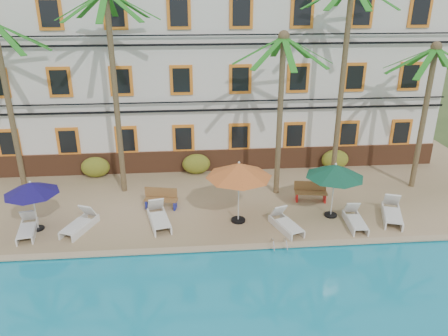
{
  "coord_description": "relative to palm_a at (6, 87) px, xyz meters",
  "views": [
    {
      "loc": [
        -1.24,
        -15.21,
        9.54
      ],
      "look_at": [
        0.33,
        3.0,
        2.0
      ],
      "focal_mm": 35.0,
      "sensor_mm": 36.0,
      "label": 1
    }
  ],
  "objects": [
    {
      "name": "palm_d",
      "position": [
        15.32,
        0.19,
        0.92
      ],
      "size": [
        4.44,
        4.44,
        9.86
      ],
      "color": "brown",
      "rests_on": "pool_deck"
    },
    {
      "name": "palm_c",
      "position": [
        12.18,
        -0.81,
        -0.33
      ],
      "size": [
        4.44,
        4.44,
        7.65
      ],
      "color": "brown",
      "rests_on": "pool_deck"
    },
    {
      "name": "hotel_building",
      "position": [
        9.21,
        5.29,
        -0.15
      ],
      "size": [
        25.4,
        6.44,
        10.22
      ],
      "color": "silver",
      "rests_on": "pool_deck"
    },
    {
      "name": "shrub_left",
      "position": [
        3.02,
        1.91,
        -4.72
      ],
      "size": [
        1.5,
        0.9,
        1.1
      ],
      "primitive_type": "ellipsoid",
      "color": "#275819",
      "rests_on": "pool_deck"
    },
    {
      "name": "palm_e",
      "position": [
        19.18,
        -0.66,
        -0.64
      ],
      "size": [
        4.44,
        4.44,
        7.11
      ],
      "color": "brown",
      "rests_on": "pool_deck"
    },
    {
      "name": "shrub_right",
      "position": [
        16.0,
        1.91,
        -4.72
      ],
      "size": [
        1.5,
        0.9,
        1.1
      ],
      "primitive_type": "ellipsoid",
      "color": "#275819",
      "rests_on": "pool_deck"
    },
    {
      "name": "palm_a",
      "position": [
        0.0,
        0.0,
        0.0
      ],
      "size": [
        4.44,
        4.44,
        8.22
      ],
      "color": "brown",
      "rests_on": "pool_deck"
    },
    {
      "name": "lounger_d",
      "position": [
        11.88,
        -4.33,
        -4.99
      ],
      "size": [
        1.24,
        1.95,
        0.87
      ],
      "color": "silver",
      "rests_on": "pool_deck"
    },
    {
      "name": "umbrella_blue",
      "position": [
        1.62,
        -3.47,
        -3.39
      ],
      "size": [
        2.2,
        2.2,
        2.21
      ],
      "color": "black",
      "rests_on": "pool_deck"
    },
    {
      "name": "umbrella_green",
      "position": [
        14.12,
        -3.37,
        -3.13
      ],
      "size": [
        2.51,
        2.51,
        2.51
      ],
      "color": "black",
      "rests_on": "pool_deck"
    },
    {
      "name": "lounger_a",
      "position": [
        1.31,
        -3.79,
        -5.0
      ],
      "size": [
        0.94,
        1.87,
        0.84
      ],
      "color": "silver",
      "rests_on": "pool_deck"
    },
    {
      "name": "bench_left",
      "position": [
        6.66,
        -1.92,
        -4.8
      ],
      "size": [
        1.56,
        0.77,
        0.93
      ],
      "color": "olive",
      "rests_on": "pool_deck"
    },
    {
      "name": "lounger_f",
      "position": [
        16.66,
        -3.89,
        -4.96
      ],
      "size": [
        1.37,
        2.19,
        0.97
      ],
      "color": "silver",
      "rests_on": "pool_deck"
    },
    {
      "name": "lounger_c",
      "position": [
        6.61,
        -3.44,
        -4.96
      ],
      "size": [
        1.16,
        2.15,
        0.96
      ],
      "color": "silver",
      "rests_on": "pool_deck"
    },
    {
      "name": "palm_b",
      "position": [
        4.73,
        0.04,
        0.7
      ],
      "size": [
        4.44,
        4.44,
        9.45
      ],
      "color": "brown",
      "rests_on": "pool_deck"
    },
    {
      "name": "umbrella_red",
      "position": [
        10.0,
        -3.49,
        -2.9
      ],
      "size": [
        2.78,
        2.78,
        2.77
      ],
      "color": "black",
      "rests_on": "pool_deck"
    },
    {
      "name": "lounger_e",
      "position": [
        14.87,
        -4.28,
        -5.0
      ],
      "size": [
        0.77,
        1.85,
        0.85
      ],
      "color": "silver",
      "rests_on": "pool_deck"
    },
    {
      "name": "bench_right",
      "position": [
        13.63,
        -1.8,
        -4.8
      ],
      "size": [
        1.56,
        0.7,
        0.93
      ],
      "color": "olive",
      "rests_on": "pool_deck"
    },
    {
      "name": "pool_ladder",
      "position": [
        11.33,
        -5.69,
        -5.27
      ],
      "size": [
        0.54,
        0.74,
        0.74
      ],
      "color": "silver",
      "rests_on": "ground"
    },
    {
      "name": "shrub_mid",
      "position": [
        8.35,
        1.91,
        -4.72
      ],
      "size": [
        1.5,
        0.9,
        1.1
      ],
      "primitive_type": "ellipsoid",
      "color": "#275819",
      "rests_on": "pool_deck"
    },
    {
      "name": "pool_coping",
      "position": [
        9.21,
        -5.59,
        -5.24
      ],
      "size": [
        30.0,
        0.35,
        0.06
      ],
      "primitive_type": "cube",
      "color": "tan",
      "rests_on": "pool_deck"
    },
    {
      "name": "pool_deck",
      "position": [
        9.21,
        0.31,
        -5.4
      ],
      "size": [
        30.0,
        12.0,
        0.25
      ],
      "primitive_type": "cube",
      "color": "tan",
      "rests_on": "ground"
    },
    {
      "name": "ground",
      "position": [
        9.21,
        -4.69,
        -5.52
      ],
      "size": [
        100.0,
        100.0,
        0.0
      ],
      "primitive_type": "plane",
      "color": "#384C23",
      "rests_on": "ground"
    },
    {
      "name": "lounger_b",
      "position": [
        3.38,
        -3.64,
        -4.98
      ],
      "size": [
        1.37,
        2.01,
        0.9
      ],
      "color": "silver",
      "rests_on": "pool_deck"
    }
  ]
}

